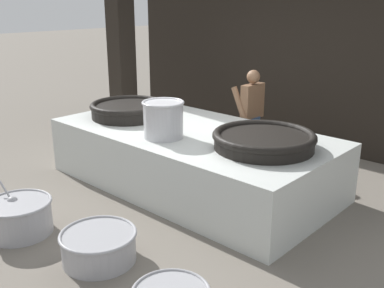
{
  "coord_description": "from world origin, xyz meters",
  "views": [
    {
      "loc": [
        3.99,
        -4.33,
        2.51
      ],
      "look_at": [
        0.0,
        0.0,
        0.6
      ],
      "focal_mm": 42.0,
      "sensor_mm": 36.0,
      "label": 1
    }
  ],
  "objects": [
    {
      "name": "prep_bowl_meat",
      "position": [
        0.64,
        -2.06,
        0.17
      ],
      "size": [
        0.77,
        0.77,
        0.31
      ],
      "color": "#9E9EA3",
      "rests_on": "ground_plane"
    },
    {
      "name": "giant_wok_near",
      "position": [
        -1.2,
        -0.12,
        0.92
      ],
      "size": [
        1.15,
        1.15,
        0.23
      ],
      "color": "black",
      "rests_on": "hearth_platform"
    },
    {
      "name": "hearth_platform",
      "position": [
        0.0,
        0.0,
        0.4
      ],
      "size": [
        3.9,
        2.0,
        0.8
      ],
      "color": "silver",
      "rests_on": "ground_plane"
    },
    {
      "name": "stock_pot",
      "position": [
        -0.05,
        -0.49,
        1.05
      ],
      "size": [
        0.54,
        0.54,
        0.48
      ],
      "color": "#B7B7BC",
      "rests_on": "hearth_platform"
    },
    {
      "name": "back_wall",
      "position": [
        0.0,
        2.77,
        1.72
      ],
      "size": [
        7.56,
        0.24,
        3.44
      ],
      "primitive_type": "cube",
      "color": "black",
      "rests_on": "ground_plane"
    },
    {
      "name": "prep_bowl_vegetables",
      "position": [
        -0.47,
        -2.33,
        0.21
      ],
      "size": [
        0.96,
        0.73,
        0.67
      ],
      "color": "#9E9EA3",
      "rests_on": "ground_plane"
    },
    {
      "name": "support_pillar",
      "position": [
        -2.83,
        1.1,
        1.72
      ],
      "size": [
        0.38,
        0.38,
        3.44
      ],
      "primitive_type": "cube",
      "color": "black",
      "rests_on": "ground_plane"
    },
    {
      "name": "cook",
      "position": [
        0.06,
        1.31,
        0.8
      ],
      "size": [
        0.34,
        0.53,
        1.48
      ],
      "rotation": [
        0.0,
        0.0,
        3.14
      ],
      "color": "brown",
      "rests_on": "ground_plane"
    },
    {
      "name": "ground_plane",
      "position": [
        0.0,
        0.0,
        0.0
      ],
      "size": [
        60.0,
        60.0,
        0.0
      ],
      "primitive_type": "plane",
      "color": "slate"
    },
    {
      "name": "giant_wok_far",
      "position": [
        1.16,
        0.01,
        0.91
      ],
      "size": [
        1.24,
        1.24,
        0.2
      ],
      "color": "black",
      "rests_on": "hearth_platform"
    }
  ]
}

